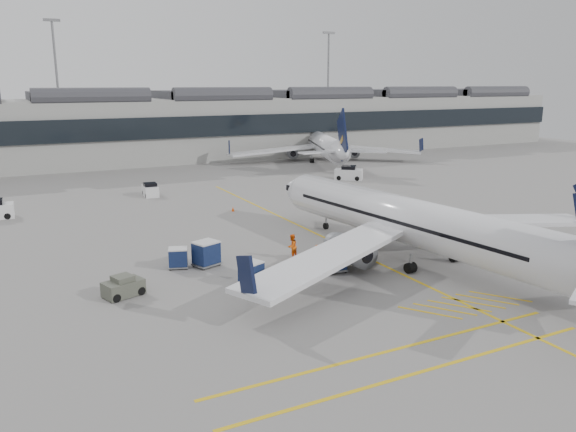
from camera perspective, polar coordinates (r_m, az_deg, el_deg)
name	(u,v)px	position (r m, az deg, el deg)	size (l,w,h in m)	color
ground	(278,294)	(37.97, -1.02, -7.97)	(220.00, 220.00, 0.00)	gray
terminal	(100,128)	(105.19, -18.60, 8.50)	(200.00, 20.45, 12.40)	#9E9E99
light_masts	(76,79)	(118.64, -20.77, 12.86)	(113.00, 0.60, 25.45)	slate
apron_markings	(329,240)	(50.86, 4.21, -2.43)	(0.25, 60.00, 0.01)	gold
airliner_main	(418,224)	(45.13, 13.09, -0.80)	(35.40, 38.86, 10.34)	silver
airliner_far	(324,145)	(101.82, 3.64, 7.24)	(33.00, 36.56, 10.16)	silver
belt_loader	(341,258)	(44.09, 5.41, -4.24)	(4.38, 1.52, 1.80)	silver
baggage_cart_a	(333,258)	(42.17, 4.61, -4.32)	(1.96, 1.67, 1.93)	gray
baggage_cart_b	(251,273)	(39.54, -3.75, -5.75)	(1.95, 1.80, 1.66)	gray
baggage_cart_c	(206,253)	(43.74, -8.31, -3.74)	(2.30, 2.10, 1.98)	gray
baggage_cart_d	(178,257)	(43.72, -11.10, -4.15)	(1.81, 1.64, 1.58)	gray
ramp_agent_a	(318,255)	(43.67, 3.02, -3.97)	(0.60, 0.39, 1.64)	#F8580D
ramp_agent_b	(292,246)	(45.18, 0.40, -3.10)	(0.98, 0.76, 2.01)	#FF630D
pushback_tug	(123,287)	(39.07, -16.39, -6.93)	(2.88, 2.25, 1.41)	#505346
safety_cone_nose	(233,209)	(62.21, -5.61, 0.71)	(0.37, 0.37, 0.51)	#F24C0A
safety_cone_engine	(369,246)	(48.59, 8.23, -3.00)	(0.35, 0.35, 0.48)	#F24C0A
service_van_mid	(150,190)	(72.38, -13.81, 2.57)	(1.79, 3.30, 1.65)	white
service_van_right	(349,173)	(82.82, 6.19, 4.33)	(4.35, 4.05, 2.05)	white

